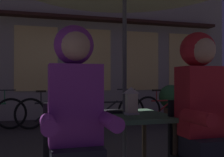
{
  "coord_description": "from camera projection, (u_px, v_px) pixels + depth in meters",
  "views": [
    {
      "loc": [
        -0.73,
        -2.16,
        1.02
      ],
      "look_at": [
        0.0,
        0.39,
        1.05
      ],
      "focal_mm": 42.85,
      "sensor_mm": 36.0,
      "label": 1
    }
  ],
  "objects": [
    {
      "name": "potted_plant",
      "position": [
        171.0,
        100.0,
        6.67
      ],
      "size": [
        0.6,
        0.6,
        0.92
      ],
      "color": "brown",
      "rests_on": "ground_plane"
    },
    {
      "name": "bicycle_fifth",
      "position": [
        167.0,
        109.0,
        6.42
      ],
      "size": [
        1.68,
        0.13,
        0.84
      ],
      "color": "black",
      "rests_on": "ground_plane"
    },
    {
      "name": "person_left_hooded",
      "position": [
        75.0,
        108.0,
        1.73
      ],
      "size": [
        0.45,
        0.56,
        1.4
      ],
      "color": "black",
      "rests_on": "ground_plane"
    },
    {
      "name": "lantern",
      "position": [
        131.0,
        100.0,
        2.24
      ],
      "size": [
        0.11,
        0.11,
        0.23
      ],
      "color": "white",
      "rests_on": "cafe_table"
    },
    {
      "name": "chair_right",
      "position": [
        199.0,
        150.0,
        2.05
      ],
      "size": [
        0.4,
        0.4,
        0.87
      ],
      "color": "black",
      "rests_on": "ground_plane"
    },
    {
      "name": "person_right_hooded",
      "position": [
        204.0,
        104.0,
        2.0
      ],
      "size": [
        0.45,
        0.56,
        1.4
      ],
      "color": "black",
      "rests_on": "ground_plane"
    },
    {
      "name": "bicycle_fourth",
      "position": [
        110.0,
        111.0,
        5.95
      ],
      "size": [
        1.68,
        0.18,
        0.84
      ],
      "color": "black",
      "rests_on": "ground_plane"
    },
    {
      "name": "bicycle_third",
      "position": [
        54.0,
        112.0,
        5.84
      ],
      "size": [
        1.66,
        0.39,
        0.84
      ],
      "color": "black",
      "rests_on": "ground_plane"
    },
    {
      "name": "cafe_table",
      "position": [
        125.0,
        126.0,
        2.27
      ],
      "size": [
        0.72,
        0.72,
        0.74
      ],
      "color": "#42664C",
      "rests_on": "ground_plane"
    },
    {
      "name": "shopfront_building",
      "position": [
        64.0,
        7.0,
        7.48
      ],
      "size": [
        10.0,
        0.93,
        6.2
      ],
      "color": "#9E9389",
      "rests_on": "ground_plane"
    },
    {
      "name": "book",
      "position": [
        115.0,
        111.0,
        2.35
      ],
      "size": [
        0.2,
        0.15,
        0.02
      ],
      "primitive_type": "cube",
      "rotation": [
        0.0,
        0.0,
        -0.03
      ],
      "color": "black",
      "rests_on": "cafe_table"
    }
  ]
}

